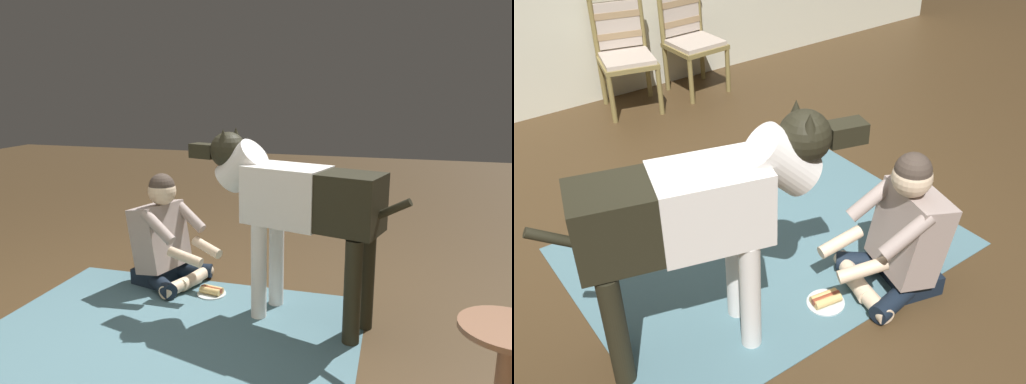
# 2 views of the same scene
# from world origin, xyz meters

# --- Properties ---
(ground_plane) EXTENTS (15.55, 15.55, 0.00)m
(ground_plane) POSITION_xyz_m (0.00, 0.00, 0.00)
(ground_plane) COLOR #402E19
(area_rug) EXTENTS (2.27, 1.64, 0.01)m
(area_rug) POSITION_xyz_m (-0.03, 0.20, 0.00)
(area_rug) COLOR slate
(area_rug) RESTS_ON ground
(person_sitting_on_floor) EXTENTS (0.71, 0.59, 0.85)m
(person_sitting_on_floor) POSITION_xyz_m (0.35, -0.51, 0.35)
(person_sitting_on_floor) COLOR black
(person_sitting_on_floor) RESTS_ON ground
(large_dog) EXTENTS (1.48, 0.57, 1.21)m
(large_dog) POSITION_xyz_m (-0.70, -0.21, 0.78)
(large_dog) COLOR white
(large_dog) RESTS_ON ground
(hot_dog_on_plate) EXTENTS (0.21, 0.21, 0.06)m
(hot_dog_on_plate) POSITION_xyz_m (-0.06, -0.40, 0.03)
(hot_dog_on_plate) COLOR silver
(hot_dog_on_plate) RESTS_ON ground
(round_side_table) EXTENTS (0.41, 0.41, 0.49)m
(round_side_table) POSITION_xyz_m (-1.80, 0.60, 0.30)
(round_side_table) COLOR #895C42
(round_side_table) RESTS_ON ground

